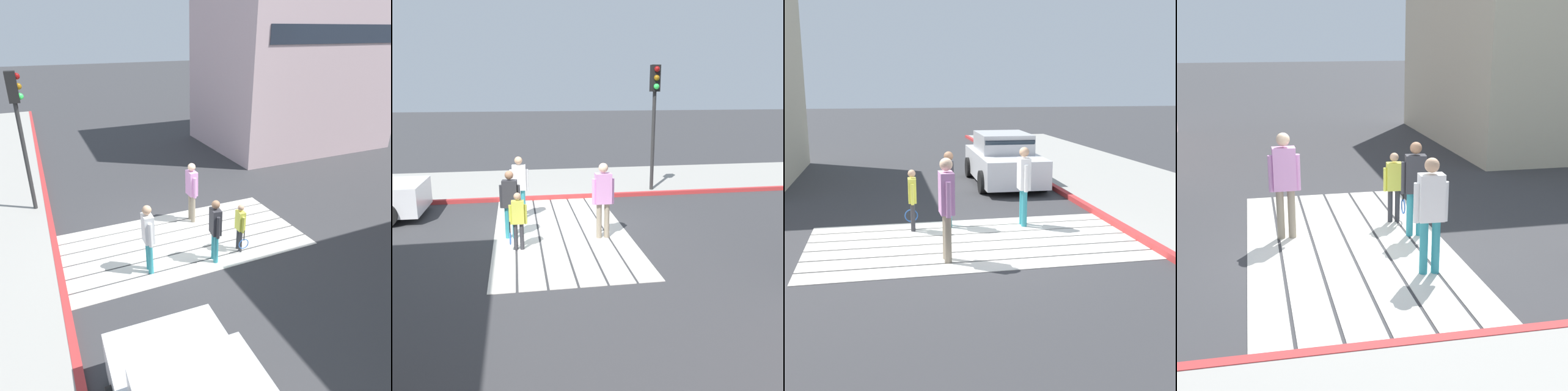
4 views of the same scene
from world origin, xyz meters
The scene contains 8 objects.
ground_plane centered at (0.00, 0.00, 0.00)m, with size 120.00×120.00×0.00m, color #38383A.
crosswalk_stripes centered at (0.00, 0.00, 0.01)m, with size 6.40×3.25×0.01m.
curb_painted centered at (-3.25, 0.00, 0.07)m, with size 0.16×40.00×0.13m, color #BC3333.
car_parked_near_curb centered at (-2.00, -5.76, 0.73)m, with size 2.08×4.35×1.57m.
pedestrian_adult_lead centered at (0.32, -1.21, 0.96)m, with size 0.25×0.48×1.65m.
pedestrian_adult_trailing centered at (0.65, 0.95, 1.06)m, with size 0.24×0.53×1.82m.
pedestrian_adult_side centered at (-1.27, -0.97, 1.01)m, with size 0.23×0.51×1.73m.
pedestrian_child_with_racket centered at (1.11, -1.05, 0.74)m, with size 0.28×0.40×1.31m.
Camera 3 is at (1.69, 9.20, 3.01)m, focal length 45.92 mm.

